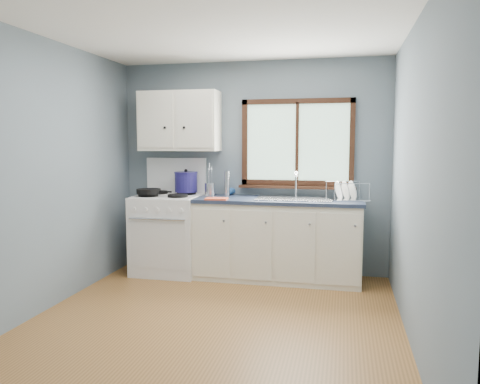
% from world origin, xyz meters
% --- Properties ---
extents(floor, '(3.20, 3.60, 0.02)m').
position_xyz_m(floor, '(0.00, 0.00, -0.01)').
color(floor, '#976431').
rests_on(floor, ground).
extents(ceiling, '(3.20, 3.60, 0.02)m').
position_xyz_m(ceiling, '(0.00, 0.00, 2.51)').
color(ceiling, white).
rests_on(ceiling, wall_back).
extents(wall_back, '(3.20, 0.02, 2.50)m').
position_xyz_m(wall_back, '(0.00, 1.81, 1.25)').
color(wall_back, slate).
rests_on(wall_back, ground).
extents(wall_front, '(3.20, 0.02, 2.50)m').
position_xyz_m(wall_front, '(0.00, -1.81, 1.25)').
color(wall_front, slate).
rests_on(wall_front, ground).
extents(wall_left, '(0.02, 3.60, 2.50)m').
position_xyz_m(wall_left, '(-1.61, 0.00, 1.25)').
color(wall_left, slate).
rests_on(wall_left, ground).
extents(wall_right, '(0.02, 3.60, 2.50)m').
position_xyz_m(wall_right, '(1.61, 0.00, 1.25)').
color(wall_right, slate).
rests_on(wall_right, ground).
extents(gas_range, '(0.76, 0.69, 1.36)m').
position_xyz_m(gas_range, '(-0.95, 1.47, 0.49)').
color(gas_range, white).
rests_on(gas_range, floor).
extents(base_cabinets, '(1.85, 0.60, 0.88)m').
position_xyz_m(base_cabinets, '(0.36, 1.49, 0.41)').
color(base_cabinets, white).
rests_on(base_cabinets, floor).
extents(countertop, '(1.89, 0.64, 0.04)m').
position_xyz_m(countertop, '(0.36, 1.49, 0.90)').
color(countertop, '#1D2639').
rests_on(countertop, base_cabinets).
extents(sink, '(0.84, 0.46, 0.44)m').
position_xyz_m(sink, '(0.54, 1.49, 0.86)').
color(sink, silver).
rests_on(sink, countertop).
extents(window, '(1.36, 0.10, 1.03)m').
position_xyz_m(window, '(0.54, 1.77, 1.48)').
color(window, '#9EC6A8').
rests_on(window, wall_back).
extents(upper_cabinets, '(0.95, 0.35, 0.70)m').
position_xyz_m(upper_cabinets, '(-0.85, 1.63, 1.80)').
color(upper_cabinets, white).
rests_on(upper_cabinets, wall_back).
extents(skillet, '(0.42, 0.28, 0.06)m').
position_xyz_m(skillet, '(-1.12, 1.32, 0.99)').
color(skillet, black).
rests_on(skillet, gas_range).
extents(stockpot, '(0.32, 0.32, 0.27)m').
position_xyz_m(stockpot, '(-0.77, 1.60, 1.08)').
color(stockpot, '#1C1755').
rests_on(stockpot, gas_range).
extents(utensil_crock, '(0.16, 0.16, 0.39)m').
position_xyz_m(utensil_crock, '(-0.47, 1.59, 1.00)').
color(utensil_crock, silver).
rests_on(utensil_crock, countertop).
extents(thermos, '(0.08, 0.08, 0.29)m').
position_xyz_m(thermos, '(-0.27, 1.64, 1.07)').
color(thermos, silver).
rests_on(thermos, countertop).
extents(soap_bottle, '(0.11, 0.11, 0.23)m').
position_xyz_m(soap_bottle, '(-0.28, 1.69, 1.03)').
color(soap_bottle, '#2559A2').
rests_on(soap_bottle, countertop).
extents(dish_towel, '(0.25, 0.19, 0.02)m').
position_xyz_m(dish_towel, '(-0.30, 1.27, 0.93)').
color(dish_towel, '#E65231').
rests_on(dish_towel, countertop).
extents(dish_rack, '(0.49, 0.43, 0.21)m').
position_xyz_m(dish_rack, '(1.11, 1.54, 0.98)').
color(dish_rack, silver).
rests_on(dish_rack, countertop).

